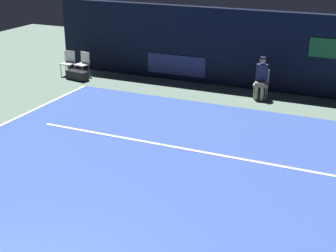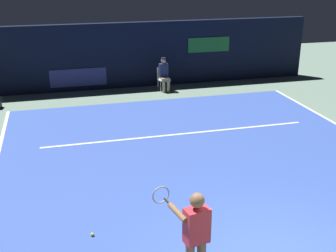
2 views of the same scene
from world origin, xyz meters
The scene contains 7 objects.
ground_plane centered at (0.00, 4.41, 0.00)m, with size 29.58×29.58×0.00m, color slate.
court_surface centered at (0.00, 4.41, 0.01)m, with size 10.22×10.82×0.01m, color #3856B2.
line_service centered at (0.00, 6.30, 0.01)m, with size 7.98×0.10×0.01m, color white.
back_wall centered at (0.00, 11.98, 1.30)m, with size 14.43×0.33×2.60m.
tennis_player centered at (-1.60, -0.05, 0.99)m, with size 0.76×0.93×1.73m.
line_judge_on_chair centered at (0.75, 10.99, 0.69)m, with size 0.47×0.55×1.32m.
tennis_ball centered at (-2.99, 1.79, 0.05)m, with size 0.07×0.07×0.07m, color #CCE033.
Camera 2 is at (-3.39, -5.24, 4.82)m, focal length 46.59 mm.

